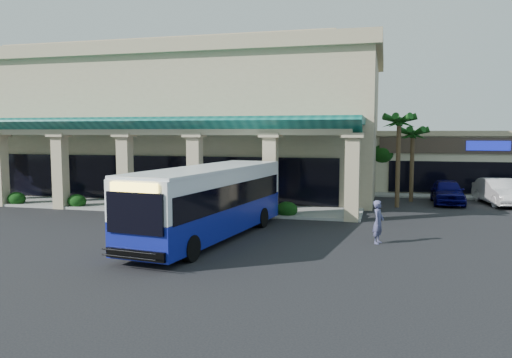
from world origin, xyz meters
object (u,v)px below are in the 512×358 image
(transit_bus, at_px, (209,203))
(pedestrian, at_px, (378,222))
(car_silver, at_px, (447,191))
(car_white, at_px, (499,192))

(transit_bus, distance_m, pedestrian, 7.44)
(car_silver, bearing_deg, pedestrian, -107.12)
(pedestrian, relative_size, car_silver, 0.38)
(car_silver, bearing_deg, car_white, 7.63)
(transit_bus, relative_size, car_silver, 2.37)
(transit_bus, bearing_deg, car_white, 52.48)
(car_white, bearing_deg, car_silver, 177.18)
(transit_bus, distance_m, car_silver, 18.57)
(car_silver, height_order, car_white, car_white)
(car_white, bearing_deg, pedestrian, -128.44)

